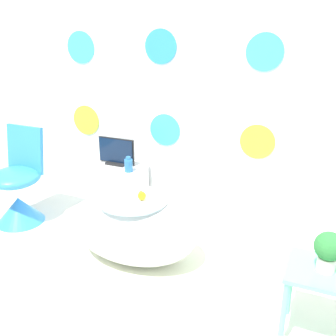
% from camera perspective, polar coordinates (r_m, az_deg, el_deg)
% --- Properties ---
extents(ground_plane, '(12.00, 12.00, 0.00)m').
position_cam_1_polar(ground_plane, '(2.74, -16.17, -19.70)').
color(ground_plane, silver).
extents(wall_back_dotted, '(4.62, 0.05, 2.60)m').
position_cam_1_polar(wall_back_dotted, '(3.60, -0.41, 13.79)').
color(wall_back_dotted, white).
rests_on(wall_back_dotted, ground_plane).
extents(rug, '(0.95, 0.90, 0.01)m').
position_cam_1_polar(rug, '(3.05, -4.99, -13.97)').
color(rug, silver).
rests_on(rug, ground_plane).
extents(bathtub, '(0.99, 0.63, 0.51)m').
position_cam_1_polar(bathtub, '(3.02, -4.96, -8.63)').
color(bathtub, white).
rests_on(bathtub, ground_plane).
extents(rubber_duck, '(0.06, 0.07, 0.07)m').
position_cam_1_polar(rubber_duck, '(2.85, -3.85, -3.98)').
color(rubber_duck, yellow).
rests_on(rubber_duck, bathtub).
extents(chair, '(0.45, 0.45, 0.86)m').
position_cam_1_polar(chair, '(3.78, -20.93, -3.39)').
color(chair, '#338CE0').
rests_on(chair, ground_plane).
extents(tv_cabinet, '(0.50, 0.35, 0.44)m').
position_cam_1_polar(tv_cabinet, '(3.88, -7.29, -2.45)').
color(tv_cabinet, silver).
rests_on(tv_cabinet, ground_plane).
extents(tv, '(0.37, 0.12, 0.26)m').
position_cam_1_polar(tv, '(3.76, -7.51, 2.19)').
color(tv, black).
rests_on(tv, tv_cabinet).
extents(vase, '(0.08, 0.08, 0.14)m').
position_cam_1_polar(vase, '(3.58, -5.75, 0.44)').
color(vase, '#2D72B7').
rests_on(vase, tv_cabinet).
extents(side_table, '(0.40, 0.35, 0.47)m').
position_cam_1_polar(side_table, '(2.41, 21.52, -15.49)').
color(side_table, '#72D8B7').
rests_on(side_table, ground_plane).
extents(potted_plant_left, '(0.16, 0.16, 0.23)m').
position_cam_1_polar(potted_plant_left, '(2.29, 22.27, -10.89)').
color(potted_plant_left, beige).
rests_on(potted_plant_left, side_table).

